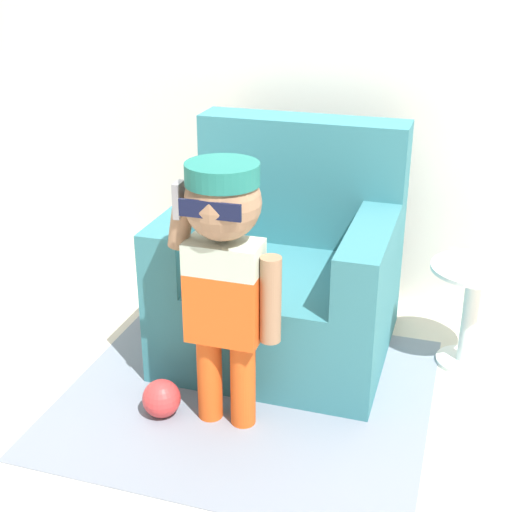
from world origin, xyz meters
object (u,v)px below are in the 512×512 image
Objects in this scene: armchair at (286,272)px; toy_ball at (162,398)px; person_child at (225,258)px; side_table at (471,306)px.

toy_ball is at bearing -113.68° from armchair.
armchair is 0.96× the size of person_child.
armchair is at bearing 85.52° from person_child.
side_table reaches higher than toy_ball.
side_table is at bearing 33.96° from toy_ball.
armchair is at bearing -176.20° from side_table.
side_table is (0.84, 0.06, -0.08)m from armchair.
person_child is at bearing -140.76° from side_table.
person_child reaches higher than armchair.
armchair is 2.13× the size of side_table.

